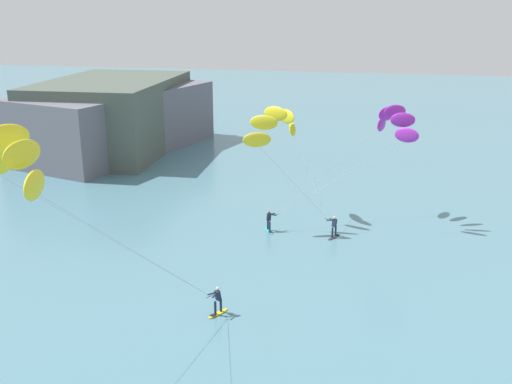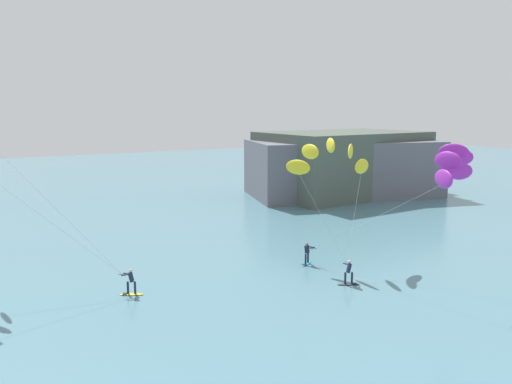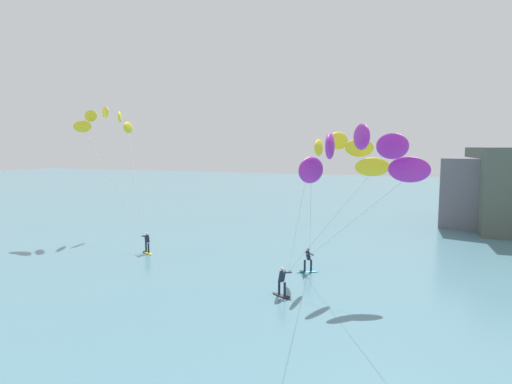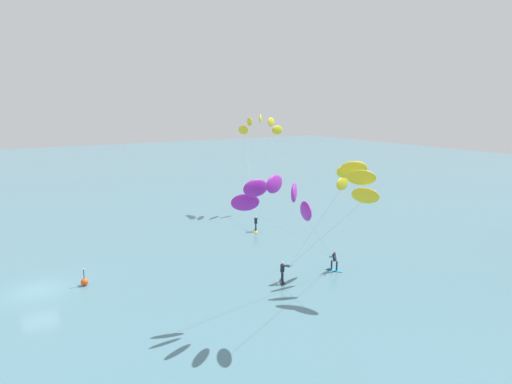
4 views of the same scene
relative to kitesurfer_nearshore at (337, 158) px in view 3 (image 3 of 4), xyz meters
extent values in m
ellipsoid|color=#333338|center=(-2.07, -4.73, -7.67)|extent=(1.50, 1.01, 0.08)
cube|color=black|center=(-1.70, -4.92, -7.62)|extent=(0.38, 0.38, 0.02)
cylinder|color=#192338|center=(-2.26, -4.63, -7.24)|extent=(0.14, 0.14, 0.78)
cylinder|color=#192338|center=(-1.87, -4.84, -7.24)|extent=(0.14, 0.14, 0.78)
cube|color=#192338|center=(-2.07, -4.73, -6.55)|extent=(0.42, 0.41, 0.63)
sphere|color=beige|center=(-2.07, -4.73, -6.13)|extent=(0.20, 0.20, 0.20)
cylinder|color=black|center=(-1.85, -4.23, -6.40)|extent=(0.25, 0.52, 0.03)
cylinder|color=#192338|center=(-2.06, -4.44, -6.37)|extent=(0.11, 0.60, 0.15)
cylinder|color=#192338|center=(-1.86, -4.53, -6.37)|extent=(0.49, 0.49, 0.15)
ellipsoid|color=yellow|center=(2.28, -0.80, -0.52)|extent=(2.07, 1.06, 1.10)
ellipsoid|color=yellow|center=(1.47, -0.44, 0.62)|extent=(1.73, 1.68, 1.10)
ellipsoid|color=yellow|center=(0.07, 0.17, 1.06)|extent=(1.13, 2.05, 1.10)
ellipsoid|color=yellow|center=(-1.32, 0.78, 0.62)|extent=(0.36, 2.10, 1.10)
ellipsoid|color=yellow|center=(-2.14, 1.13, -0.52)|extent=(1.06, 2.07, 1.10)
cylinder|color=#B2B2B7|center=(0.22, -2.51, -3.61)|extent=(4.15, 3.45, 5.59)
cylinder|color=#B2B2B7|center=(-1.99, -1.55, -3.61)|extent=(0.31, 5.38, 5.59)
ellipsoid|color=#23ADD1|center=(-1.82, 0.27, -7.67)|extent=(1.47, 1.07, 0.08)
cube|color=black|center=(-2.17, 0.06, -7.62)|extent=(0.39, 0.39, 0.02)
cylinder|color=#192338|center=(-1.63, 0.38, -7.24)|extent=(0.14, 0.14, 0.78)
cylinder|color=#192338|center=(-2.01, 0.15, -7.24)|extent=(0.14, 0.14, 0.78)
cube|color=#192338|center=(-1.82, 0.27, -6.55)|extent=(0.43, 0.42, 0.63)
sphere|color=#9E7051|center=(-1.82, 0.27, -6.13)|extent=(0.20, 0.20, 0.20)
cylinder|color=black|center=(-1.58, -0.23, -6.40)|extent=(0.27, 0.51, 0.03)
cylinder|color=#192338|center=(-1.60, 0.07, -6.37)|extent=(0.51, 0.47, 0.15)
cylinder|color=#192338|center=(-1.80, -0.03, -6.37)|extent=(0.14, 0.61, 0.15)
ellipsoid|color=purple|center=(0.67, -9.55, -0.28)|extent=(0.89, 1.84, 1.10)
ellipsoid|color=purple|center=(1.37, -9.21, 0.71)|extent=(0.44, 1.85, 1.10)
ellipsoid|color=purple|center=(2.56, -8.62, 1.09)|extent=(1.10, 1.78, 1.10)
ellipsoid|color=purple|center=(3.75, -8.04, 0.71)|extent=(1.59, 1.45, 1.10)
ellipsoid|color=purple|center=(4.45, -7.69, -0.28)|extent=(1.84, 0.89, 1.10)
cylinder|color=#B2B2B7|center=(-0.45, -4.89, -3.49)|extent=(2.27, 9.34, 5.83)
cylinder|color=#B2B2B7|center=(1.44, -3.96, -3.49)|extent=(6.04, 7.48, 5.83)
ellipsoid|color=yellow|center=(-14.90, 0.65, -7.67)|extent=(1.49, 1.04, 0.08)
cube|color=black|center=(-15.26, 0.86, -7.62)|extent=(0.38, 0.39, 0.02)
cylinder|color=#192338|center=(-14.71, 0.55, -7.24)|extent=(0.14, 0.14, 0.78)
cylinder|color=#192338|center=(-15.09, 0.76, -7.24)|extent=(0.14, 0.14, 0.78)
cube|color=#192338|center=(-14.90, 0.65, -6.55)|extent=(0.43, 0.42, 0.63)
sphere|color=beige|center=(-14.90, 0.65, -6.13)|extent=(0.20, 0.20, 0.20)
cylinder|color=black|center=(-15.36, 0.96, -6.40)|extent=(0.47, 0.33, 0.03)
cylinder|color=#192338|center=(-15.19, 0.72, -6.37)|extent=(0.61, 0.22, 0.15)
cylinder|color=#192338|center=(-15.07, 0.90, -6.37)|extent=(0.41, 0.55, 0.15)
ellipsoid|color=yellow|center=(-22.29, 8.32, 2.56)|extent=(0.66, 1.91, 1.10)
ellipsoid|color=yellow|center=(-22.75, 7.66, 3.58)|extent=(1.30, 1.75, 1.10)
ellipsoid|color=yellow|center=(-23.52, 6.53, 3.98)|extent=(1.74, 1.33, 1.10)
ellipsoid|color=yellow|center=(-24.29, 5.40, 3.58)|extent=(1.91, 0.70, 1.10)
ellipsoid|color=yellow|center=(-24.74, 4.74, 2.56)|extent=(1.91, 0.66, 1.10)
cylinder|color=#B2B2B7|center=(-18.83, 4.64, -2.07)|extent=(6.96, 7.38, 8.67)
cylinder|color=#B2B2B7|center=(-20.05, 2.85, -2.07)|extent=(9.40, 3.80, 8.67)
camera|label=1|loc=(-43.38, -7.59, 8.93)|focal=41.48mm
camera|label=2|loc=(-23.41, -29.31, 3.82)|focal=35.77mm
camera|label=3|loc=(4.78, -26.65, 0.68)|focal=29.54mm
camera|label=4|loc=(23.76, -22.76, 5.73)|focal=30.52mm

